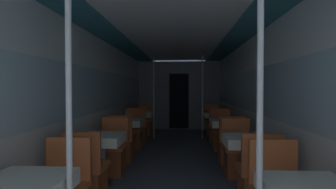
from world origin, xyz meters
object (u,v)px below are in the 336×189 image
Objects in this scene: dining_table_right_3 at (215,116)px; support_pole_left_0 at (69,124)px; chair_left_far_2 at (133,136)px; chair_right_far_1 at (238,158)px; chair_left_near_3 at (138,131)px; chair_right_far_2 at (221,137)px; dining_table_right_2 at (225,126)px; chair_right_far_3 at (213,126)px; chair_left_far_1 at (112,156)px; support_pole_right_0 at (260,125)px; dining_table_right_1 at (246,145)px; support_pole_right_3 at (202,97)px; chair_right_near_2 at (230,148)px; dining_table_left_2 at (128,125)px; dining_table_left_1 at (101,143)px; chair_right_near_3 at (217,132)px; chair_left_near_2 at (122,147)px; support_pole_left_3 at (154,97)px; dining_table_left_3 at (142,116)px; chair_left_near_1 at (87,180)px; chair_right_near_1 at (258,184)px; chair_left_far_3 at (145,125)px.

support_pole_left_0 is at bearing -107.29° from dining_table_right_3.
chair_left_far_2 and chair_right_far_1 have the same top height.
chair_right_far_2 is at bearing -18.85° from chair_left_near_3.
chair_right_far_3 reaches higher than dining_table_right_2.
support_pole_right_0 reaches higher than chair_left_far_1.
chair_right_far_3 is at bearing 86.72° from support_pole_right_0.
support_pole_left_0 is 2.47m from dining_table_right_1.
chair_right_far_1 is 3.53m from chair_right_far_3.
dining_table_right_3 is at bearing 72.71° from support_pole_left_0.
chair_right_far_3 is at bearing -90.00° from chair_right_far_1.
support_pole_right_3 reaches higher than chair_left_far_1.
chair_left_far_1 is at bearing -161.15° from chair_right_near_2.
dining_table_left_2 and dining_table_right_3 have the same top height.
dining_table_left_1 and dining_table_right_2 have the same top height.
support_pole_right_3 reaches higher than dining_table_right_1.
chair_right_near_3 is (0.00, 2.98, -0.33)m from dining_table_right_1.
chair_left_near_2 is 0.39× the size of support_pole_left_3.
support_pole_left_0 is at bearing -103.93° from support_pole_right_3.
chair_right_far_2 is at bearing 67.97° from support_pole_left_0.
dining_table_right_2 is 2.33m from chair_right_far_3.
chair_right_far_3 is (1.98, 0.54, -0.33)m from dining_table_left_3.
chair_right_near_3 is (1.98, 3.53, 0.00)m from chair_left_near_1.
dining_table_left_2 is at bearing 90.00° from chair_left_far_2.
dining_table_left_2 is 0.32× the size of support_pole_right_3.
chair_left_near_3 is at bearing -50.93° from chair_right_far_1.
dining_table_right_2 is at bearing -41.68° from dining_table_left_3.
dining_table_left_2 is 2.35m from chair_right_far_1.
support_pole_right_0 is at bearing -95.41° from dining_table_right_2.
chair_right_near_1 is (1.98, -0.54, -0.33)m from dining_table_left_1.
chair_right_far_3 reaches higher than dining_table_left_3.
chair_right_far_3 is (1.98, 1.09, 0.00)m from chair_left_near_3.
chair_right_far_1 reaches higher than dining_table_right_3.
chair_left_near_3 is (-0.33, 4.75, -0.84)m from support_pole_left_0.
chair_left_far_3 is 5.02m from chair_right_near_1.
chair_left_far_1 is 3.00m from dining_table_left_3.
chair_right_near_3 is at bearing 41.68° from chair_left_near_2.
support_pole_left_0 is 2.53× the size of chair_right_far_2.
chair_left_far_3 and chair_right_near_1 have the same top height.
chair_left_near_3 is at bearing -18.85° from chair_right_far_2.
chair_left_near_1 and chair_left_near_2 have the same top height.
chair_left_near_1 and chair_right_far_2 have the same top height.
chair_left_near_3 and chair_left_far_3 have the same top height.
chair_left_near_1 is 2.21m from support_pole_right_0.
chair_left_far_3 is 2.26m from chair_right_near_3.
chair_right_far_3 is at bearing 49.35° from dining_table_left_2.
chair_left_near_3 and chair_right_far_2 have the same top height.
support_pole_left_3 is (0.33, 4.07, 0.84)m from chair_left_near_1.
support_pole_left_0 and support_pole_right_0 have the same top height.
chair_left_near_2 reaches higher than dining_table_left_2.
chair_left_far_2 reaches higher than dining_table_left_1.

